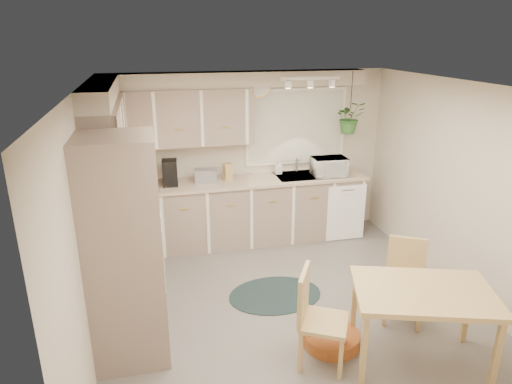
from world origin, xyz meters
TOP-DOWN VIEW (x-y plane):
  - floor at (0.00, 0.00)m, footprint 4.20×4.20m
  - ceiling at (0.00, 0.00)m, footprint 4.20×4.20m
  - wall_back at (0.00, 2.10)m, footprint 4.00×0.04m
  - wall_front at (0.00, -2.10)m, footprint 4.00×0.04m
  - wall_left at (-2.00, 0.00)m, footprint 0.04×4.20m
  - wall_right at (2.00, 0.00)m, footprint 0.04×4.20m
  - base_cab_left at (-1.70, 0.88)m, footprint 0.60×1.85m
  - base_cab_back at (-0.20, 1.80)m, footprint 3.60×0.60m
  - counter_left at (-1.69, 0.88)m, footprint 0.64×1.89m
  - counter_back at (-0.20, 1.79)m, footprint 3.64×0.64m
  - oven_stack at (-1.68, -0.38)m, footprint 0.65×0.65m
  - wall_oven_face at (-1.35, -0.38)m, footprint 0.02×0.56m
  - upper_cab_left at (-1.82, 1.00)m, footprint 0.35×2.00m
  - upper_cab_back at (-1.00, 1.93)m, footprint 2.00×0.35m
  - soffit_left at (-1.85, 1.00)m, footprint 0.30×2.00m
  - soffit_back at (-0.20, 1.95)m, footprint 3.60×0.30m
  - cooktop at (-1.68, 0.30)m, footprint 0.52×0.58m
  - range_hood at (-1.70, 0.30)m, footprint 0.40×0.60m
  - window_blinds at (0.70, 2.07)m, footprint 1.40×0.02m
  - window_frame at (0.70, 2.08)m, footprint 1.50×0.02m
  - sink at (0.70, 1.80)m, footprint 0.70×0.48m
  - dishwasher_front at (1.30, 1.49)m, footprint 0.58×0.02m
  - track_light_bar at (0.70, 1.55)m, footprint 0.80×0.04m
  - wall_clock at (0.15, 2.07)m, footprint 0.30×0.03m
  - dining_table at (0.85, -1.11)m, footprint 1.39×1.13m
  - chair_left at (0.01, -0.92)m, footprint 0.59×0.59m
  - chair_back at (1.07, -0.49)m, footprint 0.56×0.56m
  - braided_rug at (-0.10, 0.28)m, footprint 1.11×0.85m
  - pet_bed at (0.19, -0.70)m, footprint 0.64×0.64m
  - microwave at (1.09, 1.70)m, footprint 0.49×0.28m
  - soap_bottle at (0.40, 1.95)m, footprint 0.10×0.21m
  - hanging_plant at (1.36, 1.70)m, footprint 0.44×0.48m
  - coffee_maker at (-1.15, 1.80)m, footprint 0.21×0.25m
  - toaster at (-0.67, 1.82)m, footprint 0.32×0.22m
  - knife_block at (-0.36, 1.85)m, footprint 0.13×0.13m

SIDE VIEW (x-z plane):
  - floor at x=0.00m, z-range 0.00..0.00m
  - braided_rug at x=-0.10m, z-range 0.00..0.01m
  - pet_bed at x=0.19m, z-range 0.00..0.13m
  - dining_table at x=0.85m, z-range 0.00..0.75m
  - dishwasher_front at x=1.30m, z-range 0.01..0.84m
  - chair_back at x=1.07m, z-range 0.00..0.87m
  - base_cab_left at x=-1.70m, z-range 0.00..0.90m
  - base_cab_back at x=-0.20m, z-range 0.00..0.90m
  - chair_left at x=0.01m, z-range 0.00..0.92m
  - sink at x=0.70m, z-range 0.85..0.95m
  - counter_left at x=-1.69m, z-range 0.90..0.94m
  - counter_back at x=-0.20m, z-range 0.90..0.94m
  - cooktop at x=-1.68m, z-range 0.93..0.95m
  - soap_bottle at x=0.40m, z-range 0.94..1.04m
  - toaster at x=-0.67m, z-range 0.94..1.12m
  - oven_stack at x=-1.68m, z-range 0.00..2.10m
  - wall_oven_face at x=-1.35m, z-range 0.76..1.34m
  - knife_block at x=-0.36m, z-range 0.94..1.18m
  - microwave at x=1.09m, z-range 0.94..1.27m
  - coffee_maker at x=-1.15m, z-range 0.94..1.29m
  - wall_back at x=0.00m, z-range 0.00..2.40m
  - wall_front at x=0.00m, z-range 0.00..2.40m
  - wall_left at x=-2.00m, z-range 0.00..2.40m
  - wall_right at x=2.00m, z-range 0.00..2.40m
  - range_hood at x=-1.70m, z-range 1.33..1.47m
  - window_blinds at x=0.70m, z-range 1.10..2.10m
  - window_frame at x=0.70m, z-range 1.05..2.15m
  - hanging_plant at x=1.36m, z-range 1.55..1.90m
  - upper_cab_left at x=-1.82m, z-range 1.45..2.20m
  - upper_cab_back at x=-1.00m, z-range 1.45..2.20m
  - wall_clock at x=0.15m, z-range 2.03..2.33m
  - soffit_left at x=-1.85m, z-range 2.20..2.40m
  - soffit_back at x=-0.20m, z-range 2.20..2.40m
  - track_light_bar at x=0.70m, z-range 2.31..2.35m
  - ceiling at x=0.00m, z-range 2.40..2.40m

